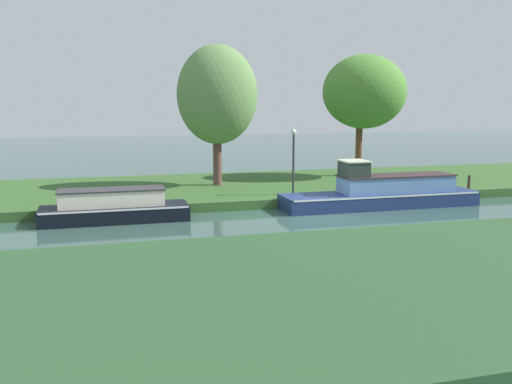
{
  "coord_description": "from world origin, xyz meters",
  "views": [
    {
      "loc": [
        -8.45,
        -20.79,
        4.47
      ],
      "look_at": [
        -2.21,
        1.2,
        0.9
      ],
      "focal_mm": 39.84,
      "sensor_mm": 36.0,
      "label": 1
    }
  ],
  "objects_px": {
    "mooring_post_near": "(345,187)",
    "mooring_post_far": "(469,182)",
    "navy_barge": "(383,193)",
    "willow_tree_centre": "(364,92)",
    "lamp_post": "(294,154)",
    "black_narrowboat": "(114,208)",
    "willow_tree_left": "(217,95)"
  },
  "relations": [
    {
      "from": "black_narrowboat",
      "to": "mooring_post_near",
      "type": "relative_size",
      "value": 7.76
    },
    {
      "from": "mooring_post_near",
      "to": "mooring_post_far",
      "type": "xyz_separation_m",
      "value": [
        6.51,
        0.0,
        -0.03
      ]
    },
    {
      "from": "willow_tree_centre",
      "to": "mooring_post_far",
      "type": "height_order",
      "value": "willow_tree_centre"
    },
    {
      "from": "black_narrowboat",
      "to": "willow_tree_centre",
      "type": "xyz_separation_m",
      "value": [
        13.8,
        6.85,
        4.56
      ]
    },
    {
      "from": "black_narrowboat",
      "to": "lamp_post",
      "type": "relative_size",
      "value": 1.88
    },
    {
      "from": "navy_barge",
      "to": "willow_tree_centre",
      "type": "height_order",
      "value": "willow_tree_centre"
    },
    {
      "from": "black_narrowboat",
      "to": "mooring_post_far",
      "type": "relative_size",
      "value": 8.48
    },
    {
      "from": "mooring_post_near",
      "to": "mooring_post_far",
      "type": "relative_size",
      "value": 1.09
    },
    {
      "from": "willow_tree_centre",
      "to": "mooring_post_far",
      "type": "relative_size",
      "value": 10.32
    },
    {
      "from": "willow_tree_left",
      "to": "mooring_post_near",
      "type": "relative_size",
      "value": 9.7
    },
    {
      "from": "willow_tree_centre",
      "to": "lamp_post",
      "type": "bearing_deg",
      "value": -139.79
    },
    {
      "from": "willow_tree_centre",
      "to": "lamp_post",
      "type": "xyz_separation_m",
      "value": [
        -5.88,
        -4.97,
        -2.85
      ]
    },
    {
      "from": "navy_barge",
      "to": "black_narrowboat",
      "type": "height_order",
      "value": "navy_barge"
    },
    {
      "from": "willow_tree_centre",
      "to": "mooring_post_near",
      "type": "xyz_separation_m",
      "value": [
        -3.6,
        -5.56,
        -4.34
      ]
    },
    {
      "from": "willow_tree_centre",
      "to": "lamp_post",
      "type": "distance_m",
      "value": 8.21
    },
    {
      "from": "navy_barge",
      "to": "mooring_post_near",
      "type": "xyz_separation_m",
      "value": [
        -1.22,
        1.3,
        0.14
      ]
    },
    {
      "from": "navy_barge",
      "to": "black_narrowboat",
      "type": "xyz_separation_m",
      "value": [
        -11.43,
        0.0,
        -0.08
      ]
    },
    {
      "from": "willow_tree_centre",
      "to": "mooring_post_near",
      "type": "relative_size",
      "value": 9.43
    },
    {
      "from": "mooring_post_far",
      "to": "mooring_post_near",
      "type": "bearing_deg",
      "value": 180.0
    },
    {
      "from": "black_narrowboat",
      "to": "willow_tree_centre",
      "type": "height_order",
      "value": "willow_tree_centre"
    },
    {
      "from": "mooring_post_far",
      "to": "willow_tree_centre",
      "type": "bearing_deg",
      "value": 117.64
    },
    {
      "from": "navy_barge",
      "to": "mooring_post_near",
      "type": "bearing_deg",
      "value": 133.4
    },
    {
      "from": "willow_tree_left",
      "to": "mooring_post_far",
      "type": "distance_m",
      "value": 12.93
    },
    {
      "from": "navy_barge",
      "to": "mooring_post_far",
      "type": "relative_size",
      "value": 13.47
    },
    {
      "from": "willow_tree_left",
      "to": "mooring_post_far",
      "type": "relative_size",
      "value": 10.61
    },
    {
      "from": "black_narrowboat",
      "to": "mooring_post_far",
      "type": "bearing_deg",
      "value": 4.43
    },
    {
      "from": "mooring_post_far",
      "to": "lamp_post",
      "type": "bearing_deg",
      "value": 176.16
    },
    {
      "from": "navy_barge",
      "to": "black_narrowboat",
      "type": "relative_size",
      "value": 1.59
    },
    {
      "from": "willow_tree_left",
      "to": "mooring_post_far",
      "type": "height_order",
      "value": "willow_tree_left"
    },
    {
      "from": "mooring_post_near",
      "to": "willow_tree_centre",
      "type": "bearing_deg",
      "value": 57.08
    },
    {
      "from": "lamp_post",
      "to": "willow_tree_centre",
      "type": "bearing_deg",
      "value": 40.21
    },
    {
      "from": "black_narrowboat",
      "to": "lamp_post",
      "type": "distance_m",
      "value": 8.32
    }
  ]
}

